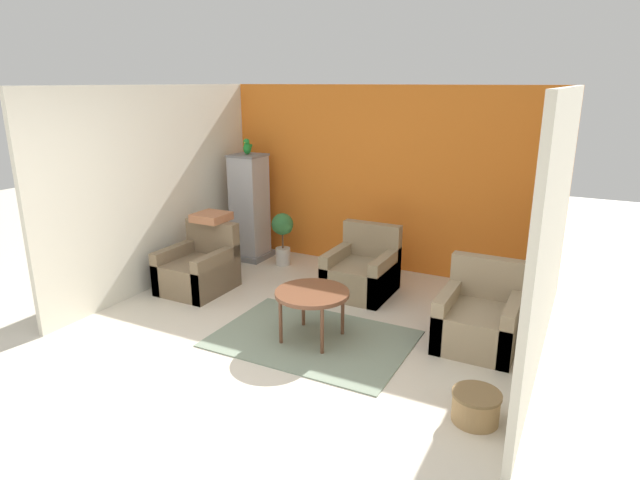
% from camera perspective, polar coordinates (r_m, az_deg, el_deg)
% --- Properties ---
extents(ground_plane, '(20.00, 20.00, 0.00)m').
position_cam_1_polar(ground_plane, '(4.69, -10.53, -15.81)').
color(ground_plane, beige).
rests_on(ground_plane, ground).
extents(wall_back_accent, '(4.60, 0.06, 2.45)m').
position_cam_1_polar(wall_back_accent, '(7.27, 6.67, 6.44)').
color(wall_back_accent, orange).
rests_on(wall_back_accent, ground_plane).
extents(wall_left, '(0.06, 3.59, 2.45)m').
position_cam_1_polar(wall_left, '(6.95, -16.95, 5.37)').
color(wall_left, silver).
rests_on(wall_left, ground_plane).
extents(wall_right, '(0.06, 3.59, 2.45)m').
position_cam_1_polar(wall_right, '(5.04, 23.59, 0.63)').
color(wall_right, silver).
rests_on(wall_right, ground_plane).
extents(area_rug, '(1.92, 1.34, 0.01)m').
position_cam_1_polar(area_rug, '(5.47, -0.83, -10.48)').
color(area_rug, gray).
rests_on(area_rug, ground_plane).
extents(coffee_table, '(0.74, 0.74, 0.52)m').
position_cam_1_polar(coffee_table, '(5.27, -0.85, -5.96)').
color(coffee_table, brown).
rests_on(coffee_table, ground_plane).
extents(armchair_left, '(0.74, 0.81, 0.81)m').
position_cam_1_polar(armchair_left, '(6.77, -12.79, -3.08)').
color(armchair_left, '#7A664C').
rests_on(armchair_left, ground_plane).
extents(armchair_right, '(0.74, 0.81, 0.81)m').
position_cam_1_polar(armchair_right, '(5.50, 16.64, -8.11)').
color(armchair_right, '#9E896B').
rests_on(armchair_right, ground_plane).
extents(armchair_middle, '(0.74, 0.81, 0.81)m').
position_cam_1_polar(armchair_middle, '(6.53, 4.51, -3.47)').
color(armchair_middle, '#8E7A5B').
rests_on(armchair_middle, ground_plane).
extents(birdcage, '(0.51, 0.51, 1.51)m').
position_cam_1_polar(birdcage, '(7.75, -7.52, 3.39)').
color(birdcage, slate).
rests_on(birdcage, ground_plane).
extents(parrot, '(0.10, 0.19, 0.22)m').
position_cam_1_polar(parrot, '(7.60, -7.76, 9.80)').
color(parrot, '#1E842D').
rests_on(parrot, birdcage).
extents(potted_plant, '(0.33, 0.30, 0.74)m').
position_cam_1_polar(potted_plant, '(7.46, -4.03, 0.88)').
color(potted_plant, beige).
rests_on(potted_plant, ground_plane).
extents(wicker_basket, '(0.37, 0.37, 0.24)m').
position_cam_1_polar(wicker_basket, '(4.40, 16.29, -16.59)').
color(wicker_basket, '#A37F51').
rests_on(wicker_basket, ground_plane).
extents(throw_pillow, '(0.40, 0.40, 0.10)m').
position_cam_1_polar(throw_pillow, '(6.82, -11.51, 2.42)').
color(throw_pillow, '#B2704C').
rests_on(throw_pillow, armchair_left).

